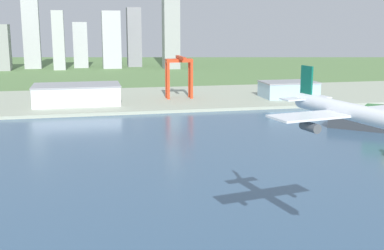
{
  "coord_description": "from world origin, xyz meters",
  "views": [
    {
      "loc": [
        -44.58,
        56.61,
        66.69
      ],
      "look_at": [
        -0.11,
        259.17,
        24.14
      ],
      "focal_mm": 46.35,
      "sensor_mm": 36.0,
      "label": 1
    }
  ],
  "objects_px": {
    "airplane_landing": "(352,113)",
    "port_crane_red": "(179,68)",
    "warehouse_annex": "(288,89)",
    "warehouse_main": "(77,94)",
    "container_barge": "(375,121)"
  },
  "relations": [
    {
      "from": "airplane_landing",
      "to": "port_crane_red",
      "type": "distance_m",
      "value": 316.73
    },
    {
      "from": "port_crane_red",
      "to": "warehouse_annex",
      "type": "relative_size",
      "value": 0.78
    },
    {
      "from": "airplane_landing",
      "to": "warehouse_annex",
      "type": "height_order",
      "value": "airplane_landing"
    },
    {
      "from": "warehouse_main",
      "to": "warehouse_annex",
      "type": "bearing_deg",
      "value": -0.72
    },
    {
      "from": "airplane_landing",
      "to": "port_crane_red",
      "type": "xyz_separation_m",
      "value": [
        19.02,
        315.7,
        -17.06
      ]
    },
    {
      "from": "port_crane_red",
      "to": "warehouse_main",
      "type": "xyz_separation_m",
      "value": [
        -86.99,
        -11.61,
        -18.31
      ]
    },
    {
      "from": "container_barge",
      "to": "port_crane_red",
      "type": "relative_size",
      "value": 1.33
    },
    {
      "from": "airplane_landing",
      "to": "port_crane_red",
      "type": "relative_size",
      "value": 1.22
    },
    {
      "from": "airplane_landing",
      "to": "container_barge",
      "type": "distance_m",
      "value": 209.86
    },
    {
      "from": "container_barge",
      "to": "warehouse_main",
      "type": "distance_m",
      "value": 228.78
    },
    {
      "from": "airplane_landing",
      "to": "warehouse_main",
      "type": "xyz_separation_m",
      "value": [
        -67.98,
        304.09,
        -35.37
      ]
    },
    {
      "from": "airplane_landing",
      "to": "warehouse_annex",
      "type": "distance_m",
      "value": 324.91
    },
    {
      "from": "airplane_landing",
      "to": "container_barge",
      "type": "height_order",
      "value": "airplane_landing"
    },
    {
      "from": "port_crane_red",
      "to": "warehouse_annex",
      "type": "height_order",
      "value": "port_crane_red"
    },
    {
      "from": "airplane_landing",
      "to": "warehouse_main",
      "type": "height_order",
      "value": "airplane_landing"
    }
  ]
}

